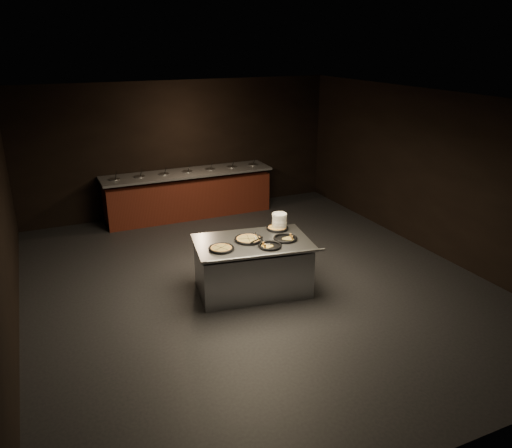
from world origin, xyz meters
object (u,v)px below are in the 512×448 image
Objects in this scene: pan_cheese_whole at (248,239)px; serving_counter at (252,267)px; plate_stack at (279,221)px; pan_veggie_whole at (221,248)px.

serving_counter is at bearing -58.45° from pan_cheese_whole.
serving_counter is 0.89m from plate_stack.
pan_cheese_whole is at bearing 130.76° from serving_counter.
pan_veggie_whole is (-1.16, -0.42, -0.11)m from plate_stack.
pan_veggie_whole is at bearing -160.05° from serving_counter.
plate_stack reaches higher than pan_cheese_whole.
plate_stack reaches higher than serving_counter.
plate_stack is 0.58× the size of pan_cheese_whole.
pan_veggie_whole is at bearing -162.02° from pan_cheese_whole.
plate_stack is 1.24m from pan_veggie_whole.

